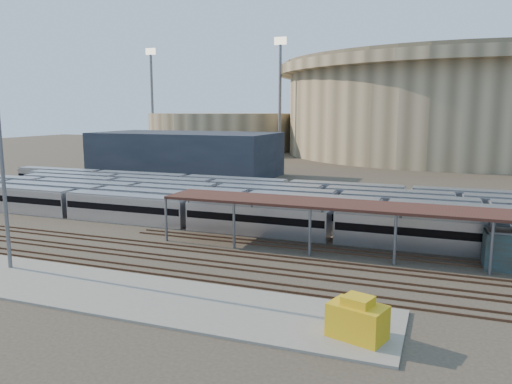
% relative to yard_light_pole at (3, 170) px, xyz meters
% --- Properties ---
extents(ground, '(420.00, 420.00, 0.00)m').
position_rel_yard_light_pole_xyz_m(ground, '(16.41, 13.26, -9.52)').
color(ground, '#383026').
rests_on(ground, ground).
extents(apron, '(50.00, 9.00, 0.20)m').
position_rel_yard_light_pole_xyz_m(apron, '(11.41, -1.74, -9.42)').
color(apron, gray).
rests_on(apron, ground).
extents(subway_trains, '(128.85, 23.90, 3.60)m').
position_rel_yard_light_pole_xyz_m(subway_trains, '(15.04, 31.76, -7.72)').
color(subway_trains, silver).
rests_on(subway_trains, ground).
extents(inspection_shed, '(60.30, 6.00, 5.30)m').
position_rel_yard_light_pole_xyz_m(inspection_shed, '(38.41, 17.26, -4.53)').
color(inspection_shed, slate).
rests_on(inspection_shed, ground).
extents(empty_tracks, '(170.00, 9.62, 0.18)m').
position_rel_yard_light_pole_xyz_m(empty_tracks, '(16.41, 8.26, -9.43)').
color(empty_tracks, '#4C3323').
rests_on(empty_tracks, ground).
extents(stadium, '(124.00, 124.00, 32.50)m').
position_rel_yard_light_pole_xyz_m(stadium, '(41.41, 153.26, 6.95)').
color(stadium, tan).
rests_on(stadium, ground).
extents(secondary_arena, '(56.00, 56.00, 14.00)m').
position_rel_yard_light_pole_xyz_m(secondary_arena, '(-43.59, 143.26, -2.52)').
color(secondary_arena, tan).
rests_on(secondary_arena, ground).
extents(service_building, '(42.00, 20.00, 10.00)m').
position_rel_yard_light_pole_xyz_m(service_building, '(-18.59, 68.26, -4.52)').
color(service_building, '#1E232D').
rests_on(service_building, ground).
extents(floodlight_0, '(4.00, 1.00, 38.40)m').
position_rel_yard_light_pole_xyz_m(floodlight_0, '(-13.59, 123.26, 11.13)').
color(floodlight_0, slate).
rests_on(floodlight_0, ground).
extents(floodlight_1, '(4.00, 1.00, 38.40)m').
position_rel_yard_light_pole_xyz_m(floodlight_1, '(-68.59, 133.26, 11.13)').
color(floodlight_1, slate).
rests_on(floodlight_1, ground).
extents(floodlight_3, '(4.00, 1.00, 38.40)m').
position_rel_yard_light_pole_xyz_m(floodlight_3, '(6.41, 173.26, 11.13)').
color(floodlight_3, slate).
rests_on(floodlight_3, ground).
extents(yard_light_pole, '(0.81, 0.36, 18.47)m').
position_rel_yard_light_pole_xyz_m(yard_light_pole, '(0.00, 0.00, 0.00)').
color(yard_light_pole, slate).
rests_on(yard_light_pole, apron).
extents(yellow_equipment, '(4.13, 3.23, 2.27)m').
position_rel_yard_light_pole_xyz_m(yellow_equipment, '(33.49, -3.21, -8.18)').
color(yellow_equipment, gold).
rests_on(yellow_equipment, apron).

